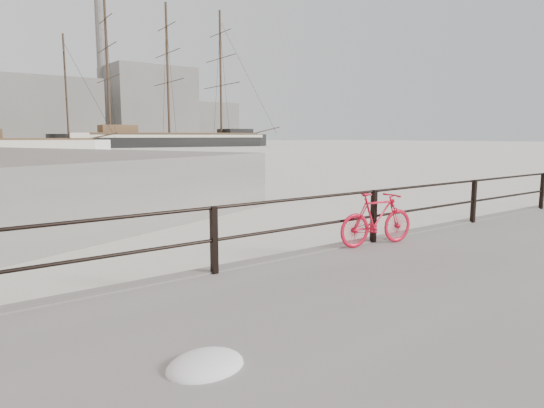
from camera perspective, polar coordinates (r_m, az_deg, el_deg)
ground at (r=12.44m, az=21.82°, el=-3.50°), size 400.00×400.00×0.00m
guardrail at (r=12.24m, az=22.63°, el=0.30°), size 28.00×0.10×1.00m
bicycle at (r=9.13m, az=12.23°, el=-1.72°), size 1.66×0.50×0.99m
barque_black at (r=106.49m, az=-11.93°, el=6.58°), size 55.57×22.62×31.06m
schooner_mid at (r=88.50m, az=-26.74°, el=5.64°), size 29.28×18.39×19.71m
industrial_west at (r=149.47m, az=-26.04°, el=9.77°), size 32.00×18.00×18.00m
industrial_mid at (r=165.05m, az=-14.27°, el=11.13°), size 26.00×20.00×24.00m
industrial_east at (r=179.58m, az=-8.02°, el=9.43°), size 20.00×16.00×14.00m
smokestack at (r=165.94m, az=-19.36°, el=14.38°), size 2.80×2.80×44.00m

